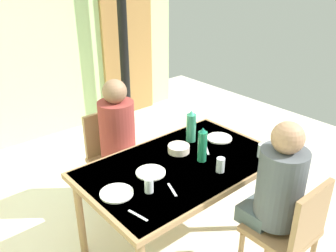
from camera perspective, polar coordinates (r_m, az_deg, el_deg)
The scene contains 20 objects.
wall_back at distance 4.44m, azimuth -24.67°, elevation 14.30°, with size 4.67×0.10×2.82m, color #B2D38E.
door_wooden at distance 5.10m, azimuth -6.47°, elevation 12.77°, with size 0.80×0.05×2.00m, color #A0723D.
stove_pipe_column at distance 4.68m, azimuth -7.34°, elevation 16.73°, with size 0.12×0.12×2.82m, color black.
dining_table at distance 2.66m, azimuth 2.12°, elevation -7.25°, with size 1.46×0.90×0.72m.
chair_near_diner at distance 2.51m, azimuth 19.07°, elevation -15.54°, with size 0.40×0.40×0.87m.
chair_far_diner at distance 3.24m, azimuth -9.03°, elevation -4.39°, with size 0.40×0.40×0.87m.
person_near_diner at distance 2.39m, azimuth 17.25°, elevation -8.93°, with size 0.30×0.37×0.77m.
person_far_diner at distance 3.01m, azimuth -8.00°, elevation -0.67°, with size 0.30×0.37×0.77m.
water_bottle_green_near at distance 2.61m, azimuth 5.52°, elevation -3.11°, with size 0.07×0.07×0.27m.
water_bottle_green_far at distance 2.89m, azimuth 3.72°, elevation -0.14°, with size 0.08×0.08×0.27m.
serving_bowl_center at distance 2.76m, azimuth 1.72°, elevation -3.64°, with size 0.17×0.17×0.06m, color beige.
dinner_plate_near_left at distance 2.33m, azimuth -8.23°, elevation -10.58°, with size 0.22×0.22×0.01m, color white.
dinner_plate_near_right at distance 2.51m, azimuth -2.79°, elevation -7.44°, with size 0.21×0.21×0.01m, color white.
dinner_plate_far_center at distance 3.00m, azimuth 8.22°, elevation -1.92°, with size 0.21×0.21×0.01m, color white.
drinking_glass_by_near_diner at distance 2.77m, azimuth 14.76°, elevation -3.84°, with size 0.06×0.06×0.11m, color silver.
drinking_glass_by_far_diner at distance 2.53m, azimuth 8.39°, elevation -6.18°, with size 0.06×0.06×0.11m, color silver.
drinking_glass_spare_center at distance 2.31m, azimuth -3.07°, elevation -9.43°, with size 0.06×0.06×0.10m, color silver.
cutlery_knife_near at distance 2.34m, azimuth 0.67°, elevation -10.17°, with size 0.15×0.02×0.00m, color silver.
cutlery_fork_near at distance 2.81m, azimuth 6.26°, elevation -3.84°, with size 0.15×0.02×0.00m, color silver.
cutlery_knife_far at distance 2.15m, azimuth -4.85°, elevation -14.08°, with size 0.15×0.02×0.00m, color silver.
Camera 1 is at (-1.24, -1.61, 2.08)m, focal length 38.08 mm.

